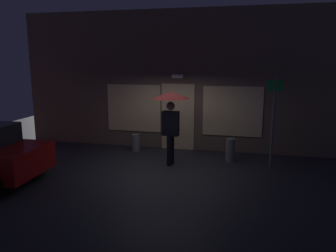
{
  "coord_description": "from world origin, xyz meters",
  "views": [
    {
      "loc": [
        2.19,
        -8.54,
        2.96
      ],
      "look_at": [
        0.07,
        0.44,
        1.13
      ],
      "focal_mm": 35.58,
      "sensor_mm": 36.0,
      "label": 1
    }
  ],
  "objects_px": {
    "person_with_umbrella": "(171,108)",
    "street_sign_post": "(273,117)",
    "sidewalk_bollard_2": "(230,150)",
    "sidewalk_bollard": "(136,143)"
  },
  "relations": [
    {
      "from": "person_with_umbrella",
      "to": "street_sign_post",
      "type": "xyz_separation_m",
      "value": [
        2.79,
        0.39,
        -0.2
      ]
    },
    {
      "from": "person_with_umbrella",
      "to": "sidewalk_bollard_2",
      "type": "bearing_deg",
      "value": -150.71
    },
    {
      "from": "sidewalk_bollard",
      "to": "sidewalk_bollard_2",
      "type": "height_order",
      "value": "sidewalk_bollard_2"
    },
    {
      "from": "sidewalk_bollard",
      "to": "sidewalk_bollard_2",
      "type": "bearing_deg",
      "value": -8.05
    },
    {
      "from": "sidewalk_bollard",
      "to": "street_sign_post",
      "type": "bearing_deg",
      "value": -9.79
    },
    {
      "from": "person_with_umbrella",
      "to": "sidewalk_bollard",
      "type": "distance_m",
      "value": 2.26
    },
    {
      "from": "sidewalk_bollard",
      "to": "sidewalk_bollard_2",
      "type": "distance_m",
      "value": 3.12
    },
    {
      "from": "street_sign_post",
      "to": "sidewalk_bollard",
      "type": "distance_m",
      "value": 4.43
    },
    {
      "from": "person_with_umbrella",
      "to": "sidewalk_bollard_2",
      "type": "distance_m",
      "value": 2.21
    },
    {
      "from": "street_sign_post",
      "to": "sidewalk_bollard_2",
      "type": "relative_size",
      "value": 3.64
    }
  ]
}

